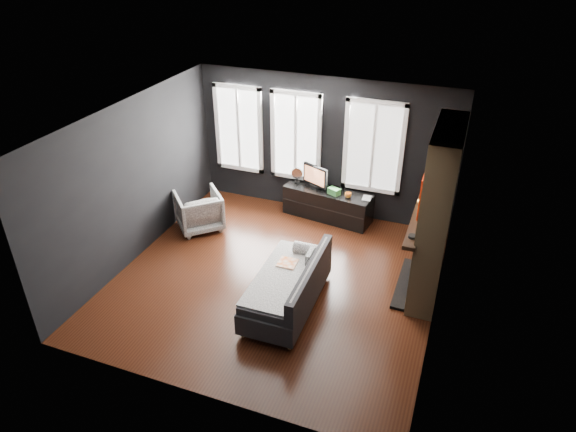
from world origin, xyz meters
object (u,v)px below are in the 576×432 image
at_px(armchair, 199,209).
at_px(mantel_vase, 423,201).
at_px(sofa, 287,284).
at_px(monitor, 315,175).
at_px(book, 363,193).
at_px(mug, 348,194).
at_px(media_console, 328,204).

bearing_deg(armchair, mantel_vase, 136.76).
xyz_separation_m(sofa, mantel_vase, (1.65, 1.59, 0.91)).
bearing_deg(monitor, book, 19.42).
height_order(mug, mantel_vase, mantel_vase).
relative_size(mug, mantel_vase, 0.72).
height_order(armchair, mantel_vase, mantel_vase).
bearing_deg(monitor, armchair, -121.67).
bearing_deg(mug, book, 15.40).
relative_size(monitor, book, 2.68).
distance_m(sofa, mantel_vase, 2.47).
bearing_deg(monitor, media_console, 21.61).
xyz_separation_m(armchair, media_console, (2.15, 1.23, -0.11)).
height_order(book, mantel_vase, mantel_vase).
relative_size(mug, book, 0.57).
height_order(armchair, book, book).
bearing_deg(armchair, sofa, 102.74).
height_order(monitor, mug, monitor).
relative_size(sofa, book, 8.60).
bearing_deg(armchair, mug, 159.00).
bearing_deg(mantel_vase, media_console, 147.25).
bearing_deg(book, mantel_vase, -43.70).
xyz_separation_m(monitor, mantel_vase, (2.13, -1.21, 0.46)).
relative_size(armchair, monitor, 1.37).
relative_size(sofa, mantel_vase, 10.86).
xyz_separation_m(sofa, mug, (0.22, 2.63, 0.25)).
distance_m(monitor, book, 0.98).
distance_m(sofa, book, 2.76).
relative_size(media_console, book, 7.83).
relative_size(armchair, mug, 6.42).
relative_size(sofa, mug, 15.05).
distance_m(mug, book, 0.27).
distance_m(sofa, mug, 2.66).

